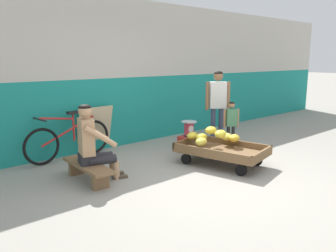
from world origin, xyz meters
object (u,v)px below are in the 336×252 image
banana_cart (222,151)px  sign_board (95,129)px  bicycle_near_left (69,140)px  customer_adult (218,100)px  vendor_seated (93,143)px  shopping_bag (207,151)px  plastic_crate (189,144)px  weighing_scale (189,128)px  low_bench (88,168)px  customer_child (231,121)px

banana_cart → sign_board: sign_board is taller
bicycle_near_left → customer_adult: customer_adult is taller
vendor_seated → shopping_bag: (2.15, -0.30, -0.45)m
vendor_seated → plastic_crate: size_ratio=3.17×
vendor_seated → weighing_scale: size_ratio=3.80×
banana_cart → shopping_bag: bearing=71.1°
weighing_scale → shopping_bag: bearing=-94.4°
bicycle_near_left → customer_adult: 2.95m
low_bench → bicycle_near_left: 1.29m
plastic_crate → sign_board: (-1.35, 1.21, 0.29)m
vendor_seated → weighing_scale: (2.19, 0.21, -0.11)m
plastic_crate → customer_adult: size_ratio=0.24×
bicycle_near_left → sign_board: 0.64m
customer_adult → shopping_bag: (-0.71, -0.39, -0.83)m
banana_cart → low_bench: size_ratio=1.43×
low_bench → vendor_seated: size_ratio=0.98×
bicycle_near_left → vendor_seated: bearing=-100.2°
vendor_seated → shopping_bag: bearing=-7.9°
customer_child → sign_board: bearing=138.0°
plastic_crate → shopping_bag: size_ratio=1.50×
bicycle_near_left → shopping_bag: size_ratio=6.92×
customer_adult → customer_child: 0.55m
low_bench → sign_board: 1.69m
banana_cart → plastic_crate: size_ratio=4.41×
shopping_bag → sign_board: bearing=127.3°
plastic_crate → low_bench: bearing=-175.2°
vendor_seated → sign_board: (0.84, 1.42, -0.13)m
low_bench → vendor_seated: vendor_seated is taller
plastic_crate → customer_adult: customer_adult is taller
customer_adult → vendor_seated: bearing=-178.2°
plastic_crate → bicycle_near_left: bicycle_near_left is taller
customer_child → shopping_bag: bearing=177.5°
banana_cart → bicycle_near_left: bearing=131.1°
banana_cart → customer_adult: bearing=44.4°
vendor_seated → customer_adult: (2.86, 0.09, 0.38)m
customer_child → vendor_seated: bearing=173.3°
plastic_crate → shopping_bag: (-0.04, -0.51, -0.03)m
weighing_scale → customer_adult: 0.84m
vendor_seated → customer_child: size_ratio=1.17×
banana_cart → low_bench: (-2.08, 0.79, -0.04)m
customer_adult → customer_child: customer_adult is taller
customer_adult → customer_child: size_ratio=1.58×
shopping_bag → customer_adult: bearing=28.7°
weighing_scale → customer_child: 0.82m
banana_cart → vendor_seated: size_ratio=1.39×
customer_child → bicycle_near_left: bearing=148.1°
sign_board → banana_cart: bearing=-62.2°
banana_cart → customer_child: customer_child is taller
bicycle_near_left → customer_child: (2.56, -1.59, 0.25)m
bicycle_near_left → shopping_bag: 2.49m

